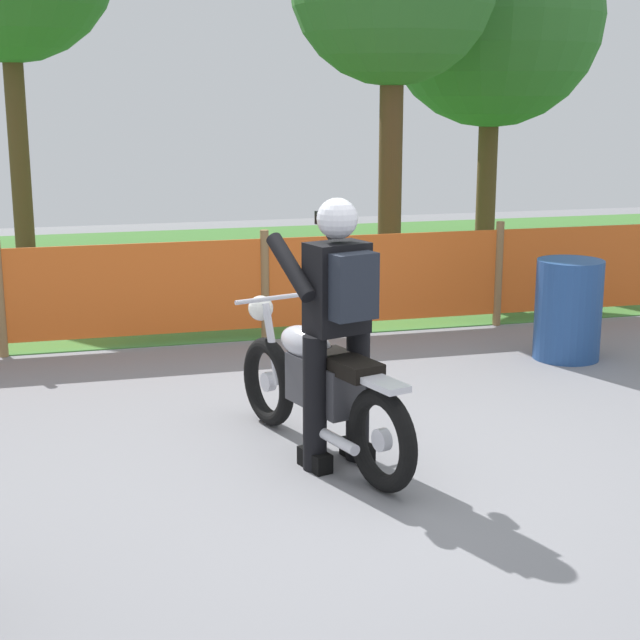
% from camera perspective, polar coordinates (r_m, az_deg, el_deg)
% --- Properties ---
extents(ground, '(24.00, 24.00, 0.02)m').
position_cam_1_polar(ground, '(6.19, 3.08, -8.78)').
color(ground, gray).
extents(grass_verge, '(24.00, 7.63, 0.01)m').
position_cam_1_polar(grass_verge, '(12.97, -6.55, 2.95)').
color(grass_verge, '#427A33').
rests_on(grass_verge, ground).
extents(barrier_fence, '(9.59, 0.08, 1.05)m').
position_cam_1_polar(barrier_fence, '(9.17, -3.24, 2.12)').
color(barrier_fence, olive).
rests_on(barrier_fence, ground).
extents(tree_near_right, '(3.04, 3.04, 4.83)m').
position_cam_1_polar(tree_near_right, '(14.33, 10.07, 17.04)').
color(tree_near_right, brown).
rests_on(tree_near_right, ground).
extents(motorcycle_lead, '(0.81, 1.95, 0.95)m').
position_cam_1_polar(motorcycle_lead, '(6.28, -0.08, -3.87)').
color(motorcycle_lead, black).
rests_on(motorcycle_lead, ground).
extents(rider_lead, '(0.66, 0.76, 1.69)m').
position_cam_1_polar(rider_lead, '(5.98, 1.04, 0.10)').
color(rider_lead, black).
rests_on(rider_lead, ground).
extents(oil_drum, '(0.58, 0.58, 0.88)m').
position_cam_1_polar(oil_drum, '(8.82, 14.29, 0.59)').
color(oil_drum, navy).
rests_on(oil_drum, ground).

